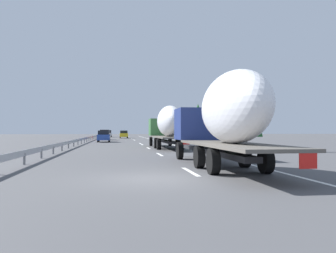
{
  "coord_description": "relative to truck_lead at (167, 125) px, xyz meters",
  "views": [
    {
      "loc": [
        -12.53,
        1.27,
        1.74
      ],
      "look_at": [
        17.47,
        -3.09,
        2.11
      ],
      "focal_mm": 37.27,
      "sensor_mm": 36.0,
      "label": 1
    }
  ],
  "objects": [
    {
      "name": "tree_5",
      "position": [
        22.46,
        -8.4,
        1.57
      ],
      "size": [
        3.19,
        3.19,
        6.24
      ],
      "color": "#472D19",
      "rests_on": "ground_plane"
    },
    {
      "name": "road_sign",
      "position": [
        25.74,
        -3.1,
        -0.1
      ],
      "size": [
        0.1,
        0.9,
        3.26
      ],
      "color": "gray",
      "rests_on": "ground_plane"
    },
    {
      "name": "lane_stripe_0",
      "position": [
        -19.58,
        1.8,
        -2.34
      ],
      "size": [
        3.2,
        0.2,
        0.01
      ],
      "primitive_type": "cube",
      "color": "white",
      "rests_on": "ground_plane"
    },
    {
      "name": "edge_line_right",
      "position": [
        23.42,
        -1.9,
        -2.34
      ],
      "size": [
        110.0,
        0.2,
        0.01
      ],
      "primitive_type": "cube",
      "color": "white",
      "rests_on": "ground_plane"
    },
    {
      "name": "truck_lead",
      "position": [
        0.0,
        0.0,
        0.0
      ],
      "size": [
        14.35,
        2.55,
        4.11
      ],
      "color": "#387038",
      "rests_on": "ground_plane"
    },
    {
      "name": "guardrail_median",
      "position": [
        21.42,
        9.6,
        -1.77
      ],
      "size": [
        94.0,
        0.1,
        0.76
      ],
      "color": "#9EA0A5",
      "rests_on": "ground_plane"
    },
    {
      "name": "tree_1",
      "position": [
        61.14,
        -9.82,
        1.87
      ],
      "size": [
        2.91,
        2.91,
        6.47
      ],
      "color": "#472D19",
      "rests_on": "ground_plane"
    },
    {
      "name": "car_blue_sedan",
      "position": [
        20.28,
        6.95,
        -1.44
      ],
      "size": [
        4.76,
        1.88,
        1.77
      ],
      "color": "#28479E",
      "rests_on": "ground_plane"
    },
    {
      "name": "lane_stripe_4",
      "position": [
        13.27,
        1.8,
        -2.34
      ],
      "size": [
        3.2,
        0.2,
        0.01
      ],
      "primitive_type": "cube",
      "color": "white",
      "rests_on": "ground_plane"
    },
    {
      "name": "car_silver_hatch",
      "position": [
        62.33,
        7.34,
        -1.4
      ],
      "size": [
        4.65,
        1.83,
        1.89
      ],
      "color": "#ADB2B7",
      "rests_on": "ground_plane"
    },
    {
      "name": "ground_plane",
      "position": [
        18.42,
        3.6,
        -2.35
      ],
      "size": [
        260.0,
        260.0,
        0.0
      ],
      "primitive_type": "plane",
      "color": "#4C4C4F"
    },
    {
      "name": "tree_0",
      "position": [
        18.76,
        -8.88,
        1.21
      ],
      "size": [
        2.45,
        2.45,
        5.52
      ],
      "color": "#472D19",
      "rests_on": "ground_plane"
    },
    {
      "name": "lane_stripe_6",
      "position": [
        33.37,
        1.8,
        -2.34
      ],
      "size": [
        3.2,
        0.2,
        0.01
      ],
      "primitive_type": "cube",
      "color": "white",
      "rests_on": "ground_plane"
    },
    {
      "name": "lane_stripe_5",
      "position": [
        29.18,
        1.8,
        -2.34
      ],
      "size": [
        3.2,
        0.2,
        0.01
      ],
      "primitive_type": "cube",
      "color": "white",
      "rests_on": "ground_plane"
    },
    {
      "name": "car_red_compact",
      "position": [
        33.01,
        7.26,
        -1.38
      ],
      "size": [
        4.51,
        1.91,
        1.93
      ],
      "color": "red",
      "rests_on": "ground_plane"
    },
    {
      "name": "lane_stripe_2",
      "position": [
        0.59,
        1.8,
        -2.34
      ],
      "size": [
        3.2,
        0.2,
        0.01
      ],
      "primitive_type": "cube",
      "color": "white",
      "rests_on": "ground_plane"
    },
    {
      "name": "lane_stripe_7",
      "position": [
        42.12,
        1.8,
        -2.34
      ],
      "size": [
        3.2,
        0.2,
        0.01
      ],
      "primitive_type": "cube",
      "color": "white",
      "rests_on": "ground_plane"
    },
    {
      "name": "lane_stripe_8",
      "position": [
        63.97,
        1.8,
        -2.34
      ],
      "size": [
        3.2,
        0.2,
        0.01
      ],
      "primitive_type": "cube",
      "color": "white",
      "rests_on": "ground_plane"
    },
    {
      "name": "truck_trailing",
      "position": [
        -18.43,
        0.0,
        0.07
      ],
      "size": [
        14.09,
        2.55,
        4.27
      ],
      "color": "navy",
      "rests_on": "ground_plane"
    },
    {
      "name": "car_yellow_coupe",
      "position": [
        47.53,
        3.41,
        -1.43
      ],
      "size": [
        4.08,
        1.91,
        1.79
      ],
      "color": "gold",
      "rests_on": "ground_plane"
    },
    {
      "name": "tree_4",
      "position": [
        43.27,
        -7.19,
        2.1
      ],
      "size": [
        3.88,
        3.88,
        7.32
      ],
      "color": "#472D19",
      "rests_on": "ground_plane"
    },
    {
      "name": "lane_stripe_9",
      "position": [
        66.51,
        1.8,
        -2.34
      ],
      "size": [
        3.2,
        0.2,
        0.01
      ],
      "primitive_type": "cube",
      "color": "white",
      "rests_on": "ground_plane"
    },
    {
      "name": "lane_stripe_1",
      "position": [
        -8.81,
        1.8,
        -2.34
      ],
      "size": [
        3.2,
        0.2,
        0.01
      ],
      "primitive_type": "cube",
      "color": "white",
      "rests_on": "ground_plane"
    },
    {
      "name": "tree_2",
      "position": [
        29.21,
        -6.81,
        1.42
      ],
      "size": [
        3.85,
        3.85,
        6.22
      ],
      "color": "#472D19",
      "rests_on": "ground_plane"
    },
    {
      "name": "lane_stripe_3",
      "position": [
        9.78,
        1.8,
        -2.34
      ],
      "size": [
        3.2,
        0.2,
        0.01
      ],
      "primitive_type": "cube",
      "color": "white",
      "rests_on": "ground_plane"
    },
    {
      "name": "tree_3",
      "position": [
        -4.38,
        -6.46,
        1.77
      ],
      "size": [
        2.95,
        2.95,
        7.03
      ],
      "color": "#472D19",
      "rests_on": "ground_plane"
    }
  ]
}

